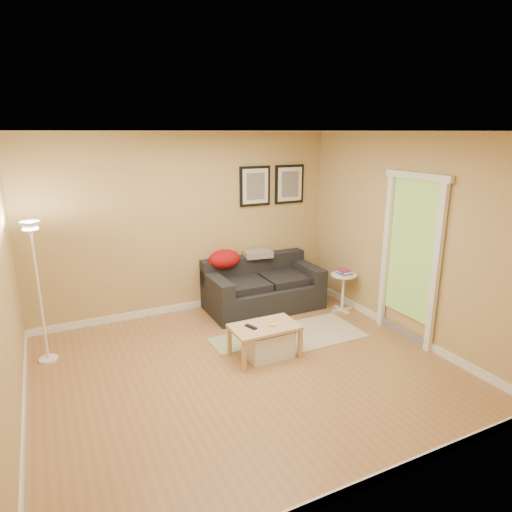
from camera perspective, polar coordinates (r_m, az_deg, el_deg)
name	(u,v)px	position (r m, az deg, el deg)	size (l,w,h in m)	color
floor	(245,369)	(5.20, -1.39, -14.29)	(4.50, 4.50, 0.00)	#9E6E44
ceiling	(243,131)	(4.50, -1.62, 15.73)	(4.50, 4.50, 0.00)	white
wall_back	(187,225)	(6.51, -8.84, 4.01)	(4.50, 4.50, 0.00)	tan
wall_front	(369,334)	(3.09, 14.31, -9.64)	(4.50, 4.50, 0.00)	tan
wall_left	(1,291)	(4.32, -29.88, -3.95)	(4.00, 4.00, 0.00)	tan
wall_right	(406,237)	(5.95, 18.65, 2.27)	(4.00, 4.00, 0.00)	tan
baseboard_back	(191,305)	(6.86, -8.38, -6.28)	(4.50, 0.02, 0.10)	white
baseboard_front	(357,487)	(3.79, 12.78, -26.93)	(4.50, 0.02, 0.10)	white
baseboard_left	(24,419)	(4.84, -27.66, -18.04)	(0.02, 4.00, 0.10)	white
baseboard_right	(397,328)	(6.33, 17.59, -8.81)	(0.02, 4.00, 0.10)	white
sofa	(264,285)	(6.70, 0.98, -3.68)	(1.70, 0.90, 0.75)	black
red_throw	(224,259)	(6.60, -4.09, -0.41)	(0.48, 0.36, 0.28)	#A40F0F
plaid_throw	(258,254)	(6.84, 0.26, 0.28)	(0.42, 0.26, 0.10)	tan
framed_print_left	(255,186)	(6.80, -0.13, 8.96)	(0.50, 0.04, 0.60)	black
framed_print_right	(289,184)	(7.08, 4.30, 9.18)	(0.50, 0.04, 0.60)	black
area_rug	(312,332)	(6.07, 7.23, -9.71)	(1.25, 0.85, 0.01)	beige
green_runner	(239,341)	(5.79, -2.21, -10.89)	(0.70, 0.50, 0.01)	#668C4C
coffee_table	(265,341)	(5.37, 1.11, -10.85)	(0.79, 0.48, 0.40)	tan
remote_control	(251,327)	(5.23, -0.65, -9.09)	(0.05, 0.16, 0.02)	black
tape_roll	(272,325)	(5.26, 2.06, -8.86)	(0.07, 0.07, 0.03)	yellow
storage_bin	(268,343)	(5.39, 1.59, -11.09)	(0.55, 0.40, 0.34)	white
side_table	(343,293)	(6.75, 11.08, -4.63)	(0.38, 0.38, 0.57)	white
book_stack	(344,272)	(6.67, 11.23, -1.97)	(0.16, 0.21, 0.07)	#394EAD
floor_lamp	(40,297)	(5.60, -25.99, -4.77)	(0.22, 0.22, 1.67)	white
doorway	(409,262)	(5.88, 19.08, -0.70)	(0.12, 1.01, 2.13)	white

